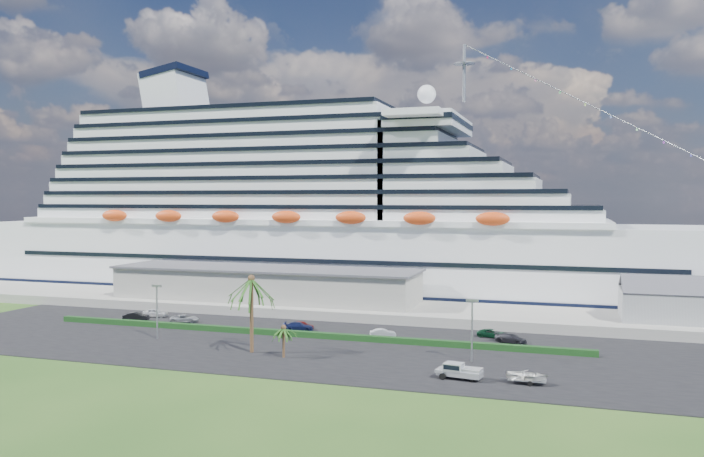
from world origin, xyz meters
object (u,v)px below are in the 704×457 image
(cruise_ship, at_px, (324,220))
(parked_car_3, at_px, (299,326))
(pickup_truck, at_px, (459,370))
(boat_trailer, at_px, (527,375))

(cruise_ship, xyz_separation_m, parked_car_3, (11.67, -43.36, -15.88))
(pickup_truck, bearing_deg, cruise_ship, 122.32)
(parked_car_3, bearing_deg, boat_trailer, -135.75)
(cruise_ship, bearing_deg, parked_car_3, -74.93)
(pickup_truck, bearing_deg, boat_trailer, 1.07)
(cruise_ship, xyz_separation_m, pickup_truck, (41.29, -65.25, -15.54))
(parked_car_3, xyz_separation_m, pickup_truck, (29.62, -21.90, 0.34))
(pickup_truck, xyz_separation_m, boat_trailer, (7.91, 0.15, -0.01))
(boat_trailer, bearing_deg, pickup_truck, -178.93)
(cruise_ship, relative_size, parked_car_3, 40.13)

